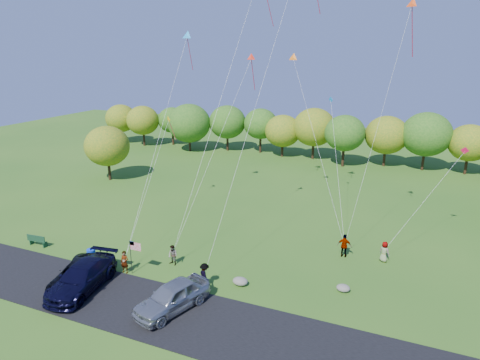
% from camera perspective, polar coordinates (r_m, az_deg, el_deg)
% --- Properties ---
extents(ground, '(140.00, 140.00, 0.00)m').
position_cam_1_polar(ground, '(31.94, -6.58, -13.28)').
color(ground, '#2E5F1B').
rests_on(ground, ground).
extents(asphalt_lane, '(44.00, 6.00, 0.06)m').
position_cam_1_polar(asphalt_lane, '(29.07, -10.62, -16.77)').
color(asphalt_lane, black).
rests_on(asphalt_lane, ground).
extents(treeline, '(74.88, 28.03, 8.06)m').
position_cam_1_polar(treeline, '(62.42, 11.99, 6.12)').
color(treeline, '#372414').
rests_on(treeline, ground).
extents(minivan_dark, '(4.29, 6.32, 1.61)m').
position_cam_1_polar(minivan_dark, '(32.85, -20.74, -11.74)').
color(minivan_dark, black).
rests_on(minivan_dark, asphalt_lane).
extents(minivan_navy, '(3.37, 6.51, 1.81)m').
position_cam_1_polar(minivan_navy, '(32.21, -20.32, -12.09)').
color(minivan_navy, black).
rests_on(minivan_navy, asphalt_lane).
extents(minivan_silver, '(3.69, 5.76, 1.83)m').
position_cam_1_polar(minivan_silver, '(28.56, -9.03, -15.11)').
color(minivan_silver, '#999CA2').
rests_on(minivan_silver, asphalt_lane).
extents(flyer_a, '(0.68, 0.48, 1.75)m').
position_cam_1_polar(flyer_a, '(33.57, -15.13, -10.51)').
color(flyer_a, '#4C4C59').
rests_on(flyer_a, ground).
extents(flyer_b, '(0.91, 0.78, 1.62)m').
position_cam_1_polar(flyer_b, '(33.96, -8.94, -9.88)').
color(flyer_b, '#4C4C59').
rests_on(flyer_b, ground).
extents(flyer_c, '(1.33, 1.24, 1.80)m').
position_cam_1_polar(flyer_c, '(30.77, -4.74, -12.55)').
color(flyer_c, '#4C4C59').
rests_on(flyer_c, ground).
extents(flyer_d, '(1.14, 0.48, 1.95)m').
position_cam_1_polar(flyer_d, '(35.68, 13.75, -8.51)').
color(flyer_d, '#4C4C59').
rests_on(flyer_d, ground).
extents(flyer_e, '(0.97, 0.85, 1.68)m').
position_cam_1_polar(flyer_e, '(35.87, 18.68, -9.05)').
color(flyer_e, '#4C4C59').
rests_on(flyer_e, ground).
extents(park_bench, '(1.84, 0.52, 1.01)m').
position_cam_1_polar(park_bench, '(40.48, -25.45, -7.27)').
color(park_bench, '#163D23').
rests_on(park_bench, ground).
extents(trash_barrel, '(0.67, 0.67, 1.00)m').
position_cam_1_polar(trash_barrel, '(36.21, -19.19, -9.44)').
color(trash_barrel, blue).
rests_on(trash_barrel, ground).
extents(flag_assembly, '(0.99, 0.64, 2.68)m').
position_cam_1_polar(flag_assembly, '(32.66, -14.01, -8.97)').
color(flag_assembly, black).
rests_on(flag_assembly, ground).
extents(boulder_near, '(1.12, 0.88, 0.56)m').
position_cam_1_polar(boulder_near, '(31.20, 0.03, -13.36)').
color(boulder_near, gray).
rests_on(boulder_near, ground).
extents(boulder_far, '(0.95, 0.79, 0.50)m').
position_cam_1_polar(boulder_far, '(31.33, 13.60, -13.82)').
color(boulder_far, gray).
rests_on(boulder_far, ground).
extents(kites_aloft, '(27.41, 8.66, 16.99)m').
position_cam_1_polar(kites_aloft, '(39.03, 5.19, 21.58)').
color(kites_aloft, '#D9185D').
rests_on(kites_aloft, ground).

